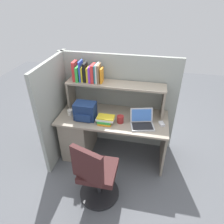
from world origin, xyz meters
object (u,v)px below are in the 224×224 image
snack_canister (120,119)px  office_chair (96,176)px  backpack (85,111)px  computer_mouse (162,124)px  laptop (142,122)px  paper_cup (70,112)px

snack_canister → office_chair: (-0.17, -0.72, -0.39)m
backpack → office_chair: 0.92m
snack_canister → office_chair: office_chair is taller
office_chair → computer_mouse: bearing=-114.4°
laptop → paper_cup: laptop is taller
snack_canister → paper_cup: bearing=176.9°
laptop → backpack: backpack is taller
paper_cup → snack_canister: 0.76m
backpack → computer_mouse: (1.08, 0.06, -0.11)m
backpack → office_chair: (0.34, -0.72, -0.46)m
backpack → snack_canister: bearing=0.4°
laptop → snack_canister: (-0.30, 0.01, 0.00)m
laptop → computer_mouse: bearing=13.1°
laptop → computer_mouse: 0.28m
computer_mouse → office_chair: size_ratio=0.11×
laptop → computer_mouse: laptop is taller
laptop → office_chair: 0.94m
backpack → computer_mouse: bearing=3.2°
computer_mouse → paper_cup: (-1.34, -0.01, 0.03)m
laptop → snack_canister: size_ratio=3.52×
snack_canister → office_chair: size_ratio=0.11×
laptop → paper_cup: 1.07m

